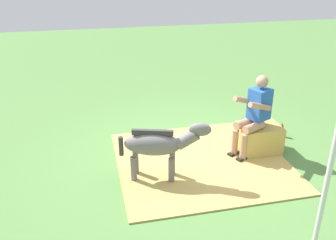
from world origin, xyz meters
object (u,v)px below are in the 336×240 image
at_px(soda_bottle, 281,130).
at_px(tent_pole_left, 334,149).
at_px(pony_standing, 159,145).
at_px(person_seated, 254,113).
at_px(hay_bale, 258,138).

height_order(soda_bottle, tent_pole_left, tent_pole_left).
bearing_deg(pony_standing, tent_pole_left, 130.80).
relative_size(person_seated, tent_pole_left, 0.54).
bearing_deg(pony_standing, hay_bale, -165.96).
bearing_deg(hay_bale, pony_standing, 14.04).
bearing_deg(pony_standing, soda_bottle, -160.54).
xyz_separation_m(hay_bale, soda_bottle, (-0.67, -0.43, -0.11)).
height_order(pony_standing, tent_pole_left, tent_pole_left).
xyz_separation_m(person_seated, soda_bottle, (-0.83, -0.47, -0.62)).
bearing_deg(tent_pole_left, person_seated, -94.16).
distance_m(person_seated, soda_bottle, 1.14).
bearing_deg(soda_bottle, pony_standing, 19.46).
bearing_deg(soda_bottle, hay_bale, 32.34).
distance_m(pony_standing, soda_bottle, 2.68).
xyz_separation_m(hay_bale, tent_pole_left, (0.31, 2.21, 1.02)).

